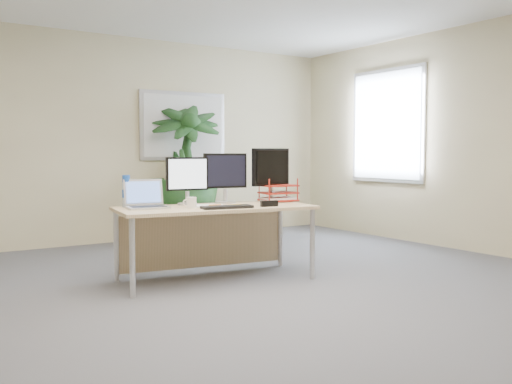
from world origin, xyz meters
TOP-DOWN VIEW (x-y plane):
  - floor at (0.00, 0.00)m, footprint 8.00×8.00m
  - back_wall at (0.00, 4.00)m, footprint 7.00×0.04m
  - whiteboard at (1.20, 3.97)m, footprint 1.30×0.04m
  - window at (3.47, 2.30)m, footprint 0.04×1.30m
  - desk at (0.21, 1.41)m, footprint 1.88×1.01m
  - floor_plant at (1.08, 3.70)m, footprint 1.06×1.06m
  - monitor_left at (0.05, 1.57)m, footprint 0.41×0.18m
  - monitor_right at (0.44, 1.54)m, footprint 0.44×0.20m
  - monitor_dark at (0.90, 1.42)m, footprint 0.48×0.22m
  - laptop at (-0.39, 1.52)m, footprint 0.40×0.36m
  - keyboard at (0.19, 1.08)m, footprint 0.47×0.22m
  - coffee_mug at (-0.06, 1.28)m, footprint 0.13×0.09m
  - spiral_notebook at (0.13, 1.33)m, footprint 0.36×0.32m
  - orange_pen at (0.19, 1.29)m, footprint 0.13×0.02m
  - yellow_highlighter at (0.37, 1.23)m, footprint 0.13×0.04m
  - water_bottle at (-0.51, 1.68)m, footprint 0.08×0.08m
  - letter_tray at (0.98, 1.40)m, footprint 0.38×0.31m
  - stapler at (0.60, 1.02)m, footprint 0.17×0.07m

SIDE VIEW (x-z plane):
  - floor at x=0.00m, z-range 0.00..0.00m
  - desk at x=0.21m, z-range 0.20..0.89m
  - spiral_notebook at x=0.13m, z-range 0.69..0.70m
  - yellow_highlighter at x=0.37m, z-range 0.69..0.71m
  - keyboard at x=0.19m, z-range 0.69..0.71m
  - orange_pen at x=0.19m, z-range 0.70..0.71m
  - stapler at x=0.60m, z-range 0.69..0.74m
  - coffee_mug at x=-0.06m, z-range 0.69..0.79m
  - laptop at x=-0.39m, z-range 0.62..0.88m
  - floor_plant at x=1.08m, z-range 0.00..1.50m
  - letter_tray at x=0.98m, z-range 0.68..0.84m
  - water_bottle at x=-0.51m, z-range 0.68..0.97m
  - monitor_left at x=0.05m, z-range 0.72..1.17m
  - monitor_right at x=0.44m, z-range 0.72..1.21m
  - monitor_dark at x=0.90m, z-range 0.73..1.26m
  - back_wall at x=0.00m, z-range 0.00..2.70m
  - whiteboard at x=1.20m, z-range 1.07..2.02m
  - window at x=3.47m, z-range 0.77..2.33m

